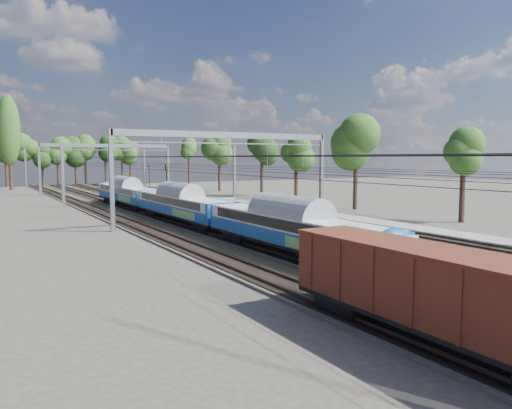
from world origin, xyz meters
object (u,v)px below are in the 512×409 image
freight_boxcar (438,291)px  signal_near (167,181)px  emu_train (181,201)px  worker (123,193)px  signal_far (149,173)px

freight_boxcar → signal_near: bearing=80.5°
emu_train → signal_near: size_ratio=10.08×
freight_boxcar → worker: size_ratio=6.70×
emu_train → signal_near: 13.66m
emu_train → worker: bearing=84.2°
emu_train → freight_boxcar: bearing=-97.5°
freight_boxcar → signal_far: signal_far is taller
signal_far → signal_near: bearing=-130.3°
freight_boxcar → worker: freight_boxcar is taller
emu_train → signal_far: (17.17, 61.71, 0.85)m
freight_boxcar → signal_near: 48.05m
emu_train → signal_far: size_ratio=11.41×
emu_train → freight_boxcar: 34.49m
freight_boxcar → worker: 67.73m
emu_train → signal_near: signal_near is taller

